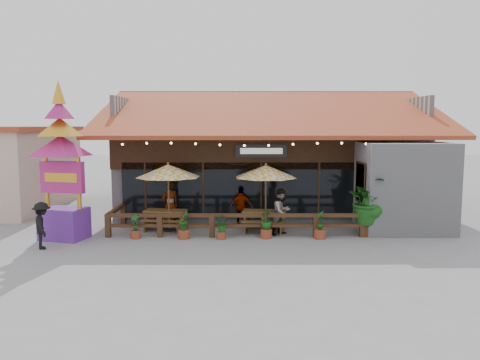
{
  "coord_description": "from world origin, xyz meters",
  "views": [
    {
      "loc": [
        -1.47,
        -18.15,
        4.28
      ],
      "look_at": [
        -1.41,
        1.5,
        1.98
      ],
      "focal_mm": 35.0,
      "sensor_mm": 36.0,
      "label": 1
    }
  ],
  "objects_px": {
    "thai_sign_tower": "(61,150)",
    "picnic_table_right": "(264,217)",
    "pedestrian": "(42,226)",
    "umbrella_right": "(266,172)",
    "tropical_plant": "(368,202)",
    "picnic_table_left": "(166,216)",
    "umbrella_left": "(168,171)"
  },
  "relations": [
    {
      "from": "picnic_table_left",
      "to": "pedestrian",
      "type": "bearing_deg",
      "value": -141.37
    },
    {
      "from": "picnic_table_left",
      "to": "umbrella_right",
      "type": "bearing_deg",
      "value": -1.17
    },
    {
      "from": "pedestrian",
      "to": "tropical_plant",
      "type": "bearing_deg",
      "value": -107.05
    },
    {
      "from": "picnic_table_left",
      "to": "tropical_plant",
      "type": "height_order",
      "value": "tropical_plant"
    },
    {
      "from": "picnic_table_left",
      "to": "thai_sign_tower",
      "type": "bearing_deg",
      "value": -155.71
    },
    {
      "from": "picnic_table_right",
      "to": "tropical_plant",
      "type": "height_order",
      "value": "tropical_plant"
    },
    {
      "from": "tropical_plant",
      "to": "pedestrian",
      "type": "relative_size",
      "value": 1.41
    },
    {
      "from": "thai_sign_tower",
      "to": "picnic_table_right",
      "type": "bearing_deg",
      "value": 9.87
    },
    {
      "from": "picnic_table_left",
      "to": "pedestrian",
      "type": "height_order",
      "value": "pedestrian"
    },
    {
      "from": "picnic_table_left",
      "to": "thai_sign_tower",
      "type": "height_order",
      "value": "thai_sign_tower"
    },
    {
      "from": "umbrella_right",
      "to": "picnic_table_right",
      "type": "bearing_deg",
      "value": -108.41
    },
    {
      "from": "picnic_table_right",
      "to": "pedestrian",
      "type": "xyz_separation_m",
      "value": [
        -7.88,
        -2.76,
        0.26
      ]
    },
    {
      "from": "umbrella_left",
      "to": "picnic_table_right",
      "type": "bearing_deg",
      "value": -0.45
    },
    {
      "from": "umbrella_right",
      "to": "thai_sign_tower",
      "type": "relative_size",
      "value": 0.52
    },
    {
      "from": "umbrella_left",
      "to": "umbrella_right",
      "type": "relative_size",
      "value": 1.0
    },
    {
      "from": "thai_sign_tower",
      "to": "umbrella_right",
      "type": "bearing_deg",
      "value": 11.24
    },
    {
      "from": "tropical_plant",
      "to": "pedestrian",
      "type": "bearing_deg",
      "value": -170.72
    },
    {
      "from": "thai_sign_tower",
      "to": "pedestrian",
      "type": "xyz_separation_m",
      "value": [
        -0.23,
        -1.43,
        -2.55
      ]
    },
    {
      "from": "umbrella_left",
      "to": "thai_sign_tower",
      "type": "height_order",
      "value": "thai_sign_tower"
    },
    {
      "from": "umbrella_left",
      "to": "tropical_plant",
      "type": "xyz_separation_m",
      "value": [
        7.87,
        -0.85,
        -1.12
      ]
    },
    {
      "from": "umbrella_left",
      "to": "pedestrian",
      "type": "distance_m",
      "value": 5.14
    },
    {
      "from": "picnic_table_left",
      "to": "thai_sign_tower",
      "type": "xyz_separation_m",
      "value": [
        -3.59,
        -1.62,
        2.83
      ]
    },
    {
      "from": "umbrella_right",
      "to": "pedestrian",
      "type": "relative_size",
      "value": 2.02
    },
    {
      "from": "pedestrian",
      "to": "picnic_table_right",
      "type": "bearing_deg",
      "value": -97.0
    },
    {
      "from": "picnic_table_right",
      "to": "picnic_table_left",
      "type": "bearing_deg",
      "value": 175.96
    },
    {
      "from": "picnic_table_left",
      "to": "thai_sign_tower",
      "type": "relative_size",
      "value": 0.29
    },
    {
      "from": "umbrella_left",
      "to": "thai_sign_tower",
      "type": "distance_m",
      "value": 4.11
    },
    {
      "from": "umbrella_right",
      "to": "picnic_table_left",
      "type": "height_order",
      "value": "umbrella_right"
    },
    {
      "from": "umbrella_left",
      "to": "picnic_table_right",
      "type": "distance_m",
      "value": 4.32
    },
    {
      "from": "picnic_table_left",
      "to": "picnic_table_right",
      "type": "xyz_separation_m",
      "value": [
        4.06,
        -0.29,
        0.02
      ]
    },
    {
      "from": "umbrella_right",
      "to": "picnic_table_right",
      "type": "relative_size",
      "value": 1.72
    },
    {
      "from": "picnic_table_left",
      "to": "tropical_plant",
      "type": "bearing_deg",
      "value": -7.86
    }
  ]
}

